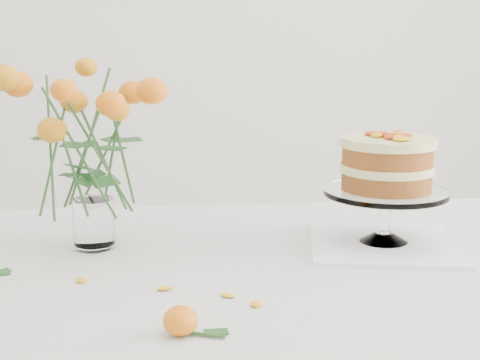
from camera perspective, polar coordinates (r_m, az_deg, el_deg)
The scene contains 9 objects.
table at distance 1.23m, azimuth -0.60°, elevation -10.98°, with size 1.43×0.93×0.76m.
napkin at distance 1.35m, azimuth 12.13°, elevation -5.31°, with size 0.28×0.28×0.01m, color white.
cake_stand at distance 1.31m, azimuth 12.41°, elevation 0.91°, with size 0.24×0.24×0.22m.
rose_vase at distance 1.29m, azimuth -12.72°, elevation 4.18°, with size 0.28×0.28×0.39m.
loose_rose_far at distance 0.94m, azimuth -5.08°, elevation -11.87°, with size 0.08×0.05×0.04m.
stray_petal_a at distance 1.11m, azimuth -6.44°, elevation -9.18°, with size 0.03×0.02×0.00m, color #F1B40F.
stray_petal_b at distance 1.07m, azimuth -1.02°, elevation -9.81°, with size 0.03×0.02×0.00m, color #F1B40F.
stray_petal_c at distance 1.04m, azimuth 1.40°, elevation -10.55°, with size 0.03×0.02×0.00m, color #F1B40F.
stray_petal_d at distance 1.16m, azimuth -13.39°, elevation -8.34°, with size 0.03×0.02×0.00m, color #F1B40F.
Camera 1 is at (-0.10, -1.13, 1.16)m, focal length 50.00 mm.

